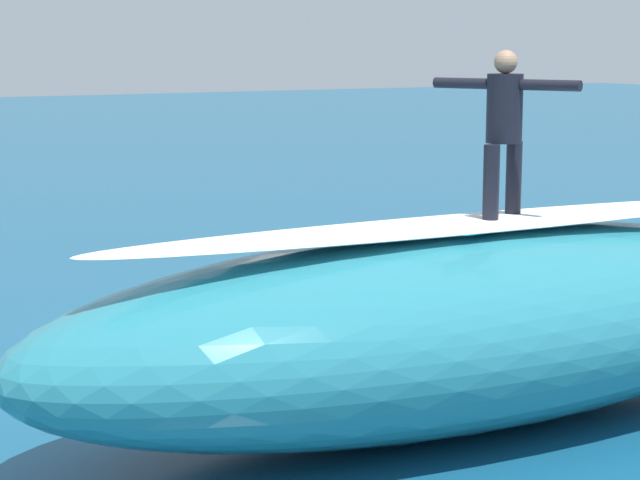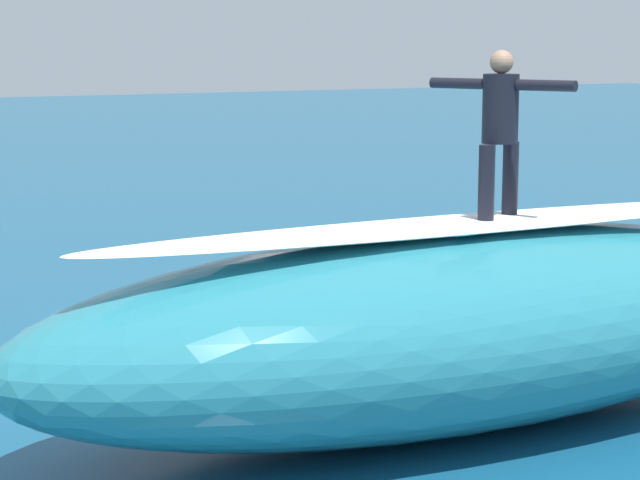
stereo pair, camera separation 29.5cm
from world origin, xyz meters
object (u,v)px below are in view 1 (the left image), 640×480
object	(u,v)px
surfboard_paddling	(186,320)
surfer_riding	(504,121)
surfer_paddling	(191,304)
surfboard_riding	(502,221)

from	to	relation	value
surfboard_paddling	surfer_riding	bearing A→B (deg)	69.50
surfboard_paddling	surfer_paddling	size ratio (longest dim) A/B	1.57
surfer_riding	surfer_paddling	size ratio (longest dim) A/B	1.00
surfer_riding	surfboard_riding	bearing A→B (deg)	-25.22
surfboard_riding	surfer_paddling	xyz separation A→B (m)	(1.02, -4.70, -1.57)
surfer_riding	surfer_paddling	world-z (taller)	surfer_riding
surfer_riding	surfboard_paddling	bearing A→B (deg)	-101.49
surfer_riding	surfer_paddling	xyz separation A→B (m)	(1.02, -4.70, -2.47)
surfboard_riding	surfer_paddling	size ratio (longest dim) A/B	1.27
surfer_riding	surfboard_paddling	distance (m)	5.45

